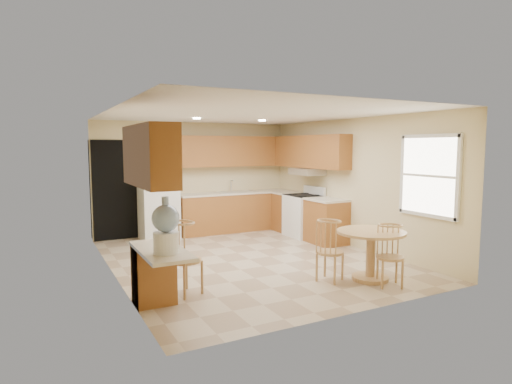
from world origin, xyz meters
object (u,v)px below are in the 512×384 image
chair_table_a (334,245)px  stove (304,215)px  dining_table (371,248)px  water_crock (166,228)px  chair_desk (187,252)px  refrigerator (158,199)px  chair_table_b (395,251)px

chair_table_a → stove: bearing=125.1°
dining_table → water_crock: bearing=-179.0°
chair_table_a → chair_desk: chair_desk is taller
chair_table_a → water_crock: 2.56m
dining_table → refrigerator: bearing=115.1°
chair_table_a → chair_table_b: bearing=17.4°
dining_table → chair_desk: bearing=167.6°
water_crock → refrigerator: bearing=76.3°
stove → chair_desk: (-3.47, -2.47, 0.12)m
stove → dining_table: bearing=-106.0°
stove → chair_table_a: 3.21m
chair_table_a → chair_table_b: chair_table_a is taller
stove → chair_table_b: (-0.82, -3.46, 0.05)m
dining_table → water_crock: size_ratio=1.56×
chair_table_b → stove: bearing=-74.2°
chair_table_a → dining_table: bearing=44.7°
dining_table → chair_desk: size_ratio=1.02×
chair_table_b → chair_desk: bearing=8.7°
stove → dining_table: (-0.87, -3.05, 0.01)m
stove → dining_table: 3.17m
refrigerator → stove: size_ratio=1.57×
chair_desk → water_crock: bearing=-59.1°
stove → water_crock: size_ratio=1.72×
refrigerator → chair_table_b: bearing=-66.3°
chair_table_a → chair_table_b: 0.84m
stove → dining_table: size_ratio=1.10×
chair_table_b → water_crock: size_ratio=1.35×
refrigerator → chair_table_b: size_ratio=2.00×
dining_table → chair_table_b: chair_table_b is taller
refrigerator → chair_desk: size_ratio=1.76×
refrigerator → chair_desk: refrigerator is taller
chair_table_a → chair_table_b: (0.60, -0.58, -0.02)m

